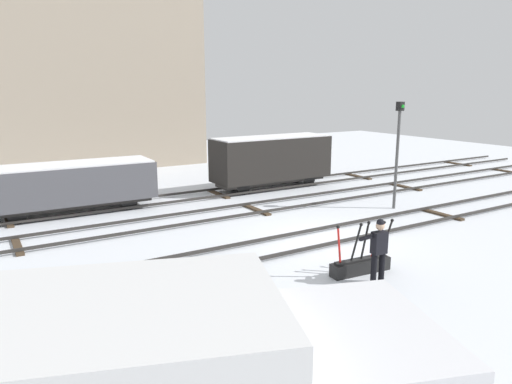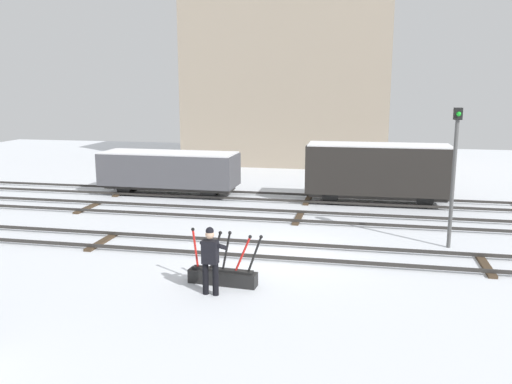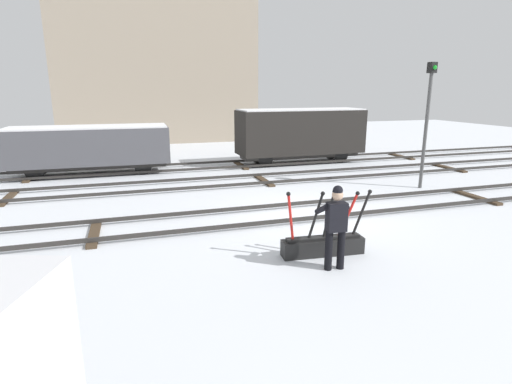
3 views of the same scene
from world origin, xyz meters
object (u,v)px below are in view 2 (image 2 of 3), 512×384
(signal_post, at_px, (454,165))
(switch_lever_frame, at_px, (223,275))
(freight_car_mid_siding, at_px, (378,170))
(freight_car_near_switch, at_px, (169,170))
(rail_worker, at_px, (211,257))

(signal_post, bearing_deg, switch_lever_frame, -143.69)
(switch_lever_frame, relative_size, freight_car_mid_siding, 0.33)
(freight_car_near_switch, distance_m, freight_car_mid_siding, 9.44)
(signal_post, relative_size, freight_car_mid_siding, 0.72)
(freight_car_near_switch, relative_size, freight_car_mid_siding, 1.05)
(freight_car_near_switch, xyz_separation_m, freight_car_mid_siding, (9.43, 0.00, 0.29))
(switch_lever_frame, distance_m, freight_car_near_switch, 11.92)
(rail_worker, relative_size, freight_car_mid_siding, 0.28)
(switch_lever_frame, xyz_separation_m, freight_car_near_switch, (-5.42, 10.58, 0.94))
(signal_post, distance_m, freight_car_mid_siding, 6.53)
(switch_lever_frame, bearing_deg, freight_car_near_switch, 121.82)
(switch_lever_frame, xyz_separation_m, signal_post, (6.15, 4.52, 2.39))
(switch_lever_frame, height_order, rail_worker, rail_worker)
(switch_lever_frame, distance_m, rail_worker, 1.00)
(switch_lever_frame, height_order, signal_post, signal_post)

